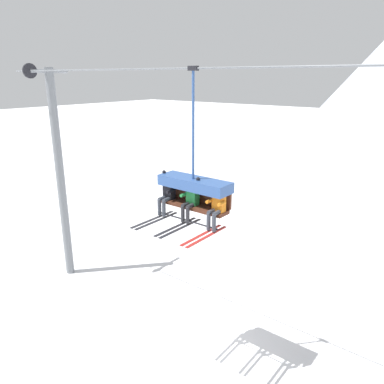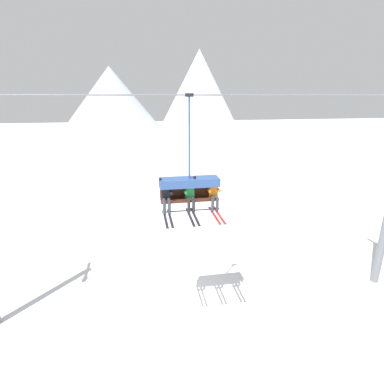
{
  "view_description": "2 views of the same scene",
  "coord_description": "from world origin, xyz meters",
  "px_view_note": "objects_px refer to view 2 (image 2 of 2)",
  "views": [
    {
      "loc": [
        6.2,
        -8.67,
        8.75
      ],
      "look_at": [
        0.05,
        -0.91,
        5.68
      ],
      "focal_mm": 35.0,
      "sensor_mm": 36.0,
      "label": 1
    },
    {
      "loc": [
        -1.7,
        -11.25,
        8.93
      ],
      "look_at": [
        0.12,
        -0.66,
        5.45
      ],
      "focal_mm": 28.0,
      "sensor_mm": 36.0,
      "label": 2
    }
  ],
  "objects_px": {
    "skier_green": "(190,194)",
    "chairlift_chair": "(189,185)",
    "skier_black": "(166,196)",
    "skier_orange": "(214,194)"
  },
  "relations": [
    {
      "from": "chairlift_chair",
      "to": "skier_orange",
      "type": "relative_size",
      "value": 2.43
    },
    {
      "from": "skier_green",
      "to": "skier_orange",
      "type": "relative_size",
      "value": 1.0
    },
    {
      "from": "skier_black",
      "to": "skier_green",
      "type": "bearing_deg",
      "value": 0.0
    },
    {
      "from": "skier_black",
      "to": "skier_green",
      "type": "height_order",
      "value": "same"
    },
    {
      "from": "chairlift_chair",
      "to": "skier_black",
      "type": "distance_m",
      "value": 0.97
    },
    {
      "from": "chairlift_chair",
      "to": "skier_orange",
      "type": "distance_m",
      "value": 0.98
    },
    {
      "from": "chairlift_chair",
      "to": "skier_orange",
      "type": "xyz_separation_m",
      "value": [
        0.89,
        -0.22,
        -0.34
      ]
    },
    {
      "from": "chairlift_chair",
      "to": "skier_green",
      "type": "height_order",
      "value": "chairlift_chair"
    },
    {
      "from": "skier_green",
      "to": "chairlift_chair",
      "type": "bearing_deg",
      "value": 90.89
    },
    {
      "from": "chairlift_chair",
      "to": "skier_black",
      "type": "bearing_deg",
      "value": -166.58
    }
  ]
}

